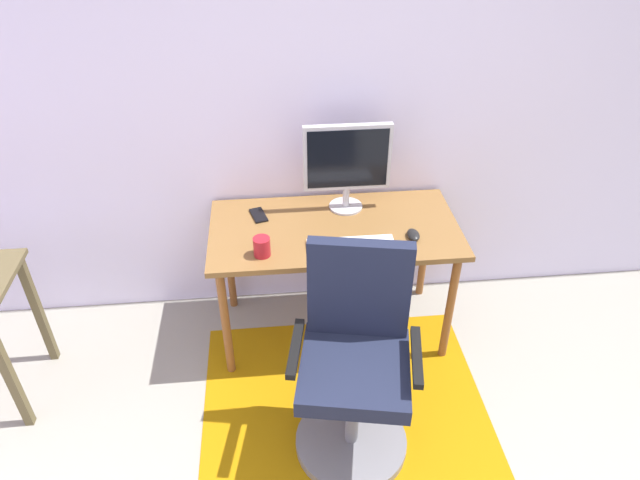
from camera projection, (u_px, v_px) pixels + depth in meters
The scene contains 9 objects.
wall_back at pixel (352, 89), 2.94m from camera, with size 6.00×0.10×2.60m, color silver.
area_rug at pixel (348, 427), 2.79m from camera, with size 1.42×1.47×0.01m, color #946406.
desk at pixel (334, 239), 2.98m from camera, with size 1.29×0.65×0.72m.
monitor at pixel (347, 161), 2.93m from camera, with size 0.46×0.18×0.48m.
keyboard at pixel (351, 245), 2.79m from camera, with size 0.43×0.13×0.02m, color white.
computer_mouse at pixel (413, 235), 2.85m from camera, with size 0.06×0.10×0.03m, color black.
coffee_cup at pixel (262, 247), 2.71m from camera, with size 0.08×0.08×0.10m, color maroon.
cell_phone at pixel (259, 215), 3.02m from camera, with size 0.07×0.14×0.01m, color black.
office_chair at pixel (355, 372), 2.50m from camera, with size 0.59×0.54×1.04m.
Camera 1 is at (-0.45, -0.62, 2.36)m, focal length 31.98 mm.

